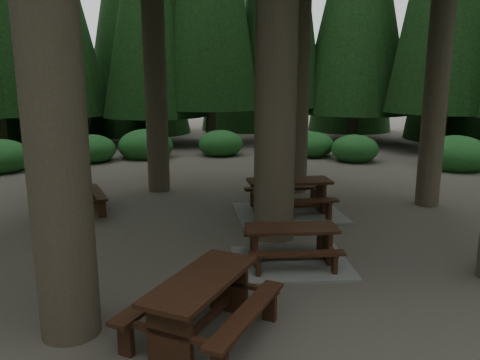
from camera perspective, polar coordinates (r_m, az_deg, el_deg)
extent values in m
plane|color=#544D44|center=(9.69, -0.23, -7.63)|extent=(80.00, 80.00, 0.00)
cube|color=gray|center=(8.66, 6.19, -10.00)|extent=(2.28, 1.96, 0.05)
cube|color=black|center=(8.44, 6.30, -5.87)|extent=(1.70, 0.82, 0.05)
cube|color=black|center=(9.03, 5.64, -6.44)|extent=(1.65, 0.42, 0.05)
cube|color=black|center=(8.02, 6.95, -8.92)|extent=(1.65, 0.42, 0.05)
cube|color=black|center=(8.47, 1.83, -8.28)|extent=(0.13, 0.51, 0.65)
cube|color=black|center=(8.45, 1.83, -7.93)|extent=(0.23, 1.32, 0.05)
cube|color=black|center=(8.69, 10.53, -7.93)|extent=(0.13, 0.51, 0.65)
cube|color=black|center=(8.67, 10.55, -7.59)|extent=(0.23, 1.32, 0.05)
cube|color=black|center=(8.61, 6.22, -9.15)|extent=(1.36, 0.23, 0.07)
cube|color=black|center=(12.34, -19.95, -0.31)|extent=(1.15, 1.97, 0.06)
cube|color=black|center=(12.37, -22.68, -1.95)|extent=(0.70, 1.85, 0.05)
cube|color=black|center=(12.47, -17.04, -1.44)|extent=(0.70, 1.85, 0.05)
cube|color=black|center=(11.71, -19.48, -2.93)|extent=(0.57, 0.22, 0.74)
cube|color=black|center=(11.70, -19.50, -2.64)|extent=(1.46, 0.44, 0.06)
cube|color=black|center=(13.14, -20.12, -1.37)|extent=(0.57, 0.22, 0.74)
cube|color=black|center=(13.13, -20.14, -1.11)|extent=(1.46, 0.44, 0.06)
cube|color=black|center=(12.47, -19.75, -2.93)|extent=(0.45, 1.51, 0.08)
cube|color=gray|center=(11.71, 5.94, -4.03)|extent=(2.69, 2.27, 0.05)
cube|color=black|center=(11.51, 6.03, -0.13)|extent=(2.06, 0.89, 0.07)
cube|color=black|center=(12.22, 5.26, -1.00)|extent=(2.03, 0.39, 0.06)
cube|color=black|center=(10.95, 6.81, -2.60)|extent=(2.03, 0.39, 0.06)
cube|color=black|center=(11.45, 2.04, -2.38)|extent=(0.12, 0.62, 0.81)
cube|color=black|center=(11.44, 2.05, -2.06)|extent=(0.18, 1.63, 0.07)
cube|color=black|center=(11.82, 9.79, -2.09)|extent=(0.12, 0.62, 0.81)
cube|color=black|center=(11.81, 9.80, -1.77)|extent=(0.18, 1.63, 0.07)
cube|color=black|center=(11.66, 5.96, -3.20)|extent=(1.68, 0.18, 0.09)
cube|color=black|center=(6.09, -4.67, -12.04)|extent=(1.71, 1.98, 0.06)
cube|color=black|center=(6.53, -9.61, -13.49)|extent=(1.32, 1.70, 0.05)
cube|color=black|center=(5.97, 0.91, -15.90)|extent=(1.32, 1.70, 0.05)
cube|color=black|center=(5.71, -8.54, -18.60)|extent=(0.52, 0.41, 0.76)
cube|color=black|center=(5.68, -8.56, -18.05)|extent=(1.30, 0.96, 0.06)
cube|color=black|center=(6.87, -1.42, -12.84)|extent=(0.52, 0.41, 0.76)
cube|color=black|center=(6.85, -1.42, -12.36)|extent=(1.30, 0.96, 0.06)
cube|color=black|center=(6.36, -4.57, -16.99)|extent=(0.99, 1.34, 0.08)
ellipsoid|color=#226329|center=(19.21, 24.78, 2.44)|extent=(2.42, 2.42, 1.49)
ellipsoid|color=#226329|center=(19.63, 13.80, 3.41)|extent=(1.90, 1.90, 1.17)
ellipsoid|color=#226329|center=(20.50, 8.80, 3.98)|extent=(1.84, 1.84, 1.13)
ellipsoid|color=#226329|center=(20.63, -2.36, 4.17)|extent=(1.95, 1.95, 1.20)
ellipsoid|color=#226329|center=(20.37, -11.40, 3.83)|extent=(2.31, 2.31, 1.42)
ellipsoid|color=#226329|center=(19.88, -17.65, 3.30)|extent=(1.93, 1.93, 1.19)
ellipsoid|color=#226329|center=(19.05, -27.22, 2.14)|extent=(2.15, 2.15, 1.32)
cone|color=black|center=(31.48, 0.25, 20.97)|extent=(5.34, 5.34, 16.14)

